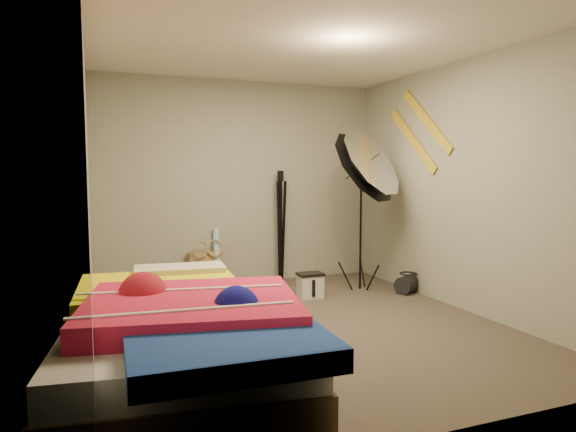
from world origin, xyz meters
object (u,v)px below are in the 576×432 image
wrapping_roll (217,258)px  photo_umbrella (363,169)px  duffel_bag (408,284)px  tote_bag (206,269)px  bed (185,336)px  camera_case (310,286)px  camera_tripod (281,218)px

wrapping_roll → photo_umbrella: size_ratio=0.35×
photo_umbrella → duffel_bag: bearing=-20.7°
duffel_bag → tote_bag: bearing=121.7°
tote_bag → photo_umbrella: bearing=-39.3°
tote_bag → duffel_bag: (2.11, -1.14, -0.11)m
duffel_bag → bed: 3.25m
tote_bag → bed: size_ratio=0.18×
wrapping_roll → camera_case: (0.82, -0.96, -0.22)m
wrapping_roll → camera_tripod: bearing=-2.7°
tote_bag → bed: 2.81m
wrapping_roll → photo_umbrella: bearing=-32.8°
tote_bag → camera_case: bearing=-54.0°
tote_bag → camera_case: (0.95, -0.96, -0.08)m
duffel_bag → camera_case: bearing=141.4°
bed → photo_umbrella: 3.13m
camera_case → camera_tripod: size_ratio=0.18×
camera_tripod → camera_case: bearing=-89.7°
camera_case → camera_tripod: 1.15m
camera_case → photo_umbrella: bearing=2.2°
tote_bag → camera_tripod: camera_tripod is taller
duffel_bag → bed: bed is taller
camera_tripod → tote_bag: bearing=177.7°
tote_bag → photo_umbrella: (1.61, -0.95, 1.21)m
duffel_bag → photo_umbrella: size_ratio=0.17×
duffel_bag → bed: (-2.83, -1.57, 0.21)m
tote_bag → wrapping_roll: size_ratio=0.61×
photo_umbrella → camera_tripod: size_ratio=1.42×
wrapping_roll → camera_tripod: 0.93m
duffel_bag → camera_tripod: (-1.16, 1.10, 0.70)m
wrapping_roll → photo_umbrella: photo_umbrella is taller
bed → camera_tripod: camera_tripod is taller
duffel_bag → camera_tripod: size_ratio=0.24×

